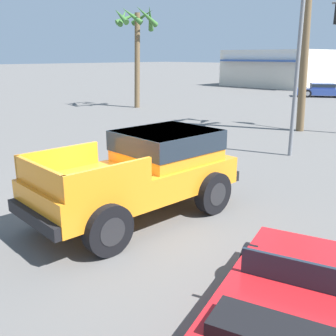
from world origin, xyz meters
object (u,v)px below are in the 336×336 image
(orange_pickup_truck, at_px, (147,168))
(parked_car_blue, at_px, (323,90))
(palm_tree_tall, at_px, (136,31))
(red_convertible_car, at_px, (290,320))
(street_lamp_post, at_px, (301,21))

(orange_pickup_truck, relative_size, parked_car_blue, 1.05)
(palm_tree_tall, bearing_deg, red_convertible_car, -36.37)
(orange_pickup_truck, xyz_separation_m, parked_car_blue, (-8.70, 28.72, -0.48))
(red_convertible_car, relative_size, street_lamp_post, 0.58)
(orange_pickup_truck, bearing_deg, parked_car_blue, 109.06)
(red_convertible_car, bearing_deg, palm_tree_tall, 126.69)
(street_lamp_post, bearing_deg, parked_car_blue, 111.29)
(red_convertible_car, distance_m, palm_tree_tall, 24.27)
(parked_car_blue, xyz_separation_m, palm_tree_tall, (-6.03, -16.27, 4.45))
(red_convertible_car, xyz_separation_m, parked_car_blue, (-13.14, 30.39, 0.21))
(street_lamp_post, bearing_deg, red_convertible_car, -61.91)
(orange_pickup_truck, xyz_separation_m, street_lamp_post, (-0.37, 7.34, 3.54))
(orange_pickup_truck, xyz_separation_m, red_convertible_car, (4.44, -1.67, -0.69))
(street_lamp_post, bearing_deg, orange_pickup_truck, -87.15)
(parked_car_blue, relative_size, palm_tree_tall, 0.71)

